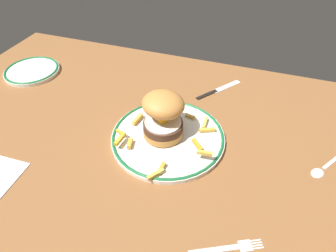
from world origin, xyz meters
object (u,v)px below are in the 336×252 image
at_px(side_plate, 32,71).
at_px(knife, 215,91).
at_px(burger, 163,114).
at_px(dinner_plate, 168,137).
at_px(fork, 228,248).
at_px(spoon, 322,170).

relative_size(side_plate, knife, 1.22).
bearing_deg(burger, dinner_plate, -27.08).
distance_m(side_plate, knife, 0.64).
distance_m(dinner_plate, fork, 0.32).
distance_m(burger, spoon, 0.40).
height_order(burger, knife, burger).
xyz_separation_m(side_plate, spoon, (0.94, -0.14, -0.00)).
height_order(side_plate, spoon, side_plate).
bearing_deg(knife, fork, -75.50).
relative_size(dinner_plate, burger, 1.95).
height_order(dinner_plate, burger, burger).
xyz_separation_m(dinner_plate, side_plate, (-0.56, 0.16, -0.00)).
bearing_deg(side_plate, spoon, -8.58).
bearing_deg(dinner_plate, knife, 73.63).
bearing_deg(fork, spoon, 55.46).
bearing_deg(burger, knife, 69.93).
bearing_deg(fork, dinner_plate, 130.04).
bearing_deg(burger, spoon, 1.23).
height_order(dinner_plate, side_plate, same).
xyz_separation_m(side_plate, fork, (0.76, -0.40, -0.01)).
relative_size(side_plate, fork, 1.38).
height_order(side_plate, knife, side_plate).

